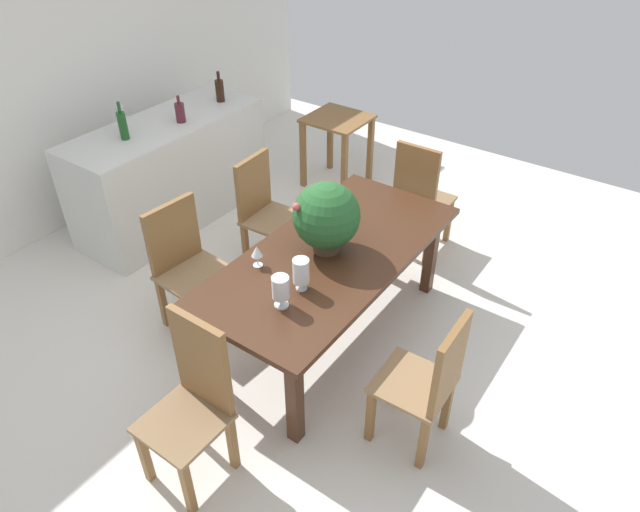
% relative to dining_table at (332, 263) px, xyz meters
% --- Properties ---
extents(ground_plane, '(7.04, 7.04, 0.00)m').
position_rel_dining_table_xyz_m(ground_plane, '(0.00, 0.28, -0.65)').
color(ground_plane, silver).
extents(back_wall, '(6.40, 0.10, 2.60)m').
position_rel_dining_table_xyz_m(back_wall, '(0.00, 2.88, 0.65)').
color(back_wall, white).
rests_on(back_wall, ground).
extents(dining_table, '(1.98, 0.93, 0.74)m').
position_rel_dining_table_xyz_m(dining_table, '(0.00, 0.00, 0.00)').
color(dining_table, '#422616').
rests_on(dining_table, ground).
extents(chair_head_end, '(0.42, 0.41, 1.04)m').
position_rel_dining_table_xyz_m(chair_head_end, '(-1.29, -0.00, -0.09)').
color(chair_head_end, brown).
rests_on(chair_head_end, ground).
extents(chair_foot_end, '(0.48, 0.40, 1.04)m').
position_rel_dining_table_xyz_m(chair_foot_end, '(1.28, -0.00, -0.10)').
color(chair_foot_end, brown).
rests_on(chair_foot_end, ground).
extents(chair_far_right, '(0.45, 0.45, 0.94)m').
position_rel_dining_table_xyz_m(chair_far_right, '(0.44, 0.96, -0.13)').
color(chair_far_right, brown).
rests_on(chair_far_right, ground).
extents(chair_near_left, '(0.42, 0.42, 0.96)m').
position_rel_dining_table_xyz_m(chair_near_left, '(-0.44, -0.96, -0.13)').
color(chair_near_left, brown).
rests_on(chair_near_left, ground).
extents(chair_far_left, '(0.50, 0.46, 0.95)m').
position_rel_dining_table_xyz_m(chair_far_left, '(-0.44, 0.96, -0.12)').
color(chair_far_left, brown).
rests_on(chair_far_left, ground).
extents(flower_centerpiece, '(0.44, 0.44, 0.48)m').
position_rel_dining_table_xyz_m(flower_centerpiece, '(-0.00, 0.05, 0.35)').
color(flower_centerpiece, '#4C3828').
rests_on(flower_centerpiece, dining_table).
extents(crystal_vase_left, '(0.10, 0.10, 0.21)m').
position_rel_dining_table_xyz_m(crystal_vase_left, '(-0.61, -0.06, 0.22)').
color(crystal_vase_left, silver).
rests_on(crystal_vase_left, dining_table).
extents(crystal_vase_center_near, '(0.10, 0.10, 0.21)m').
position_rel_dining_table_xyz_m(crystal_vase_center_near, '(-0.42, -0.06, 0.22)').
color(crystal_vase_center_near, silver).
rests_on(crystal_vase_center_near, dining_table).
extents(wine_glass, '(0.07, 0.07, 0.15)m').
position_rel_dining_table_xyz_m(wine_glass, '(-0.40, 0.30, 0.20)').
color(wine_glass, silver).
rests_on(wine_glass, dining_table).
extents(kitchen_counter, '(1.84, 0.69, 0.95)m').
position_rel_dining_table_xyz_m(kitchen_counter, '(0.48, 2.10, -0.17)').
color(kitchen_counter, silver).
rests_on(kitchen_counter, ground).
extents(wine_bottle_clear, '(0.07, 0.07, 0.28)m').
position_rel_dining_table_xyz_m(wine_bottle_clear, '(0.17, 2.23, 0.42)').
color(wine_bottle_clear, '#B2BFB7').
rests_on(wine_bottle_clear, kitchen_counter).
extents(wine_bottle_tall, '(0.08, 0.08, 0.23)m').
position_rel_dining_table_xyz_m(wine_bottle_tall, '(0.59, 1.98, 0.39)').
color(wine_bottle_tall, '#511E28').
rests_on(wine_bottle_tall, kitchen_counter).
extents(wine_bottle_dark, '(0.08, 0.08, 0.28)m').
position_rel_dining_table_xyz_m(wine_bottle_dark, '(1.14, 2.03, 0.41)').
color(wine_bottle_dark, black).
rests_on(wine_bottle_dark, kitchen_counter).
extents(wine_bottle_amber, '(0.07, 0.07, 0.31)m').
position_rel_dining_table_xyz_m(wine_bottle_amber, '(0.08, 2.10, 0.42)').
color(wine_bottle_amber, '#194C1E').
rests_on(wine_bottle_amber, kitchen_counter).
extents(side_table, '(0.56, 0.58, 0.73)m').
position_rel_dining_table_xyz_m(side_table, '(1.90, 1.23, -0.10)').
color(side_table, brown).
rests_on(side_table, ground).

